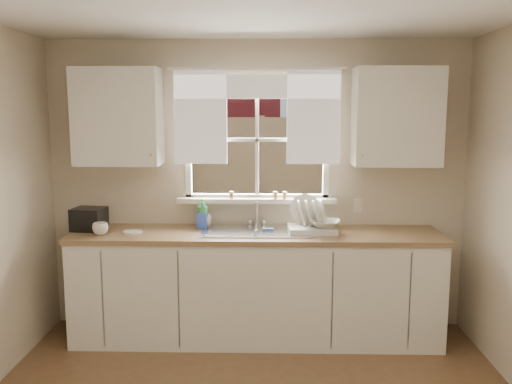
{
  "coord_description": "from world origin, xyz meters",
  "views": [
    {
      "loc": [
        0.1,
        -2.67,
        1.91
      ],
      "look_at": [
        0.0,
        1.65,
        1.25
      ],
      "focal_mm": 38.0,
      "sensor_mm": 36.0,
      "label": 1
    }
  ],
  "objects_px": {
    "cup": "(100,229)",
    "black_appliance": "(89,219)",
    "soap_bottle_a": "(202,213)",
    "dish_rack": "(311,223)"
  },
  "relations": [
    {
      "from": "dish_rack",
      "to": "black_appliance",
      "type": "xyz_separation_m",
      "value": [
        -1.86,
        0.03,
        0.01
      ]
    },
    {
      "from": "cup",
      "to": "black_appliance",
      "type": "height_order",
      "value": "black_appliance"
    },
    {
      "from": "dish_rack",
      "to": "soap_bottle_a",
      "type": "xyz_separation_m",
      "value": [
        -0.92,
        0.13,
        0.05
      ]
    },
    {
      "from": "soap_bottle_a",
      "to": "black_appliance",
      "type": "xyz_separation_m",
      "value": [
        -0.94,
        -0.1,
        -0.04
      ]
    },
    {
      "from": "cup",
      "to": "black_appliance",
      "type": "distance_m",
      "value": 0.23
    },
    {
      "from": "dish_rack",
      "to": "black_appliance",
      "type": "height_order",
      "value": "dish_rack"
    },
    {
      "from": "dish_rack",
      "to": "cup",
      "type": "xyz_separation_m",
      "value": [
        -1.71,
        -0.14,
        -0.03
      ]
    },
    {
      "from": "dish_rack",
      "to": "black_appliance",
      "type": "bearing_deg",
      "value": 178.98
    },
    {
      "from": "dish_rack",
      "to": "cup",
      "type": "height_order",
      "value": "dish_rack"
    },
    {
      "from": "dish_rack",
      "to": "soap_bottle_a",
      "type": "distance_m",
      "value": 0.93
    }
  ]
}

